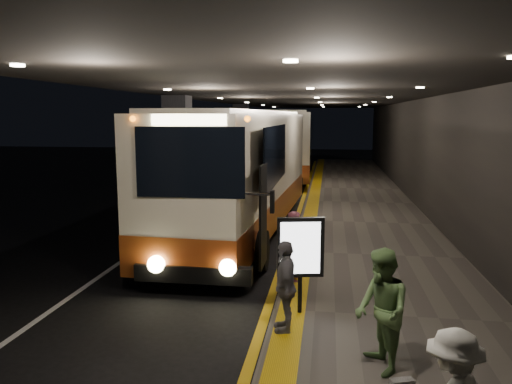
# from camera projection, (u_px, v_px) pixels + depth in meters

# --- Properties ---
(ground) EXTENTS (90.00, 90.00, 0.00)m
(ground) POSITION_uv_depth(u_px,v_px,m) (190.00, 263.00, 12.84)
(ground) COLOR black
(lane_line_white) EXTENTS (0.12, 50.00, 0.01)m
(lane_line_white) POSITION_uv_depth(u_px,v_px,m) (180.00, 220.00, 17.98)
(lane_line_white) COLOR silver
(lane_line_white) RESTS_ON ground
(kerb_stripe_yellow) EXTENTS (0.18, 50.00, 0.01)m
(kerb_stripe_yellow) POSITION_uv_depth(u_px,v_px,m) (295.00, 224.00, 17.39)
(kerb_stripe_yellow) COLOR gold
(kerb_stripe_yellow) RESTS_ON ground
(sidewalk) EXTENTS (4.50, 50.00, 0.15)m
(sidewalk) POSITION_uv_depth(u_px,v_px,m) (365.00, 224.00, 17.03)
(sidewalk) COLOR #514C44
(sidewalk) RESTS_ON ground
(tactile_strip) EXTENTS (0.50, 50.00, 0.01)m
(tactile_strip) POSITION_uv_depth(u_px,v_px,m) (309.00, 220.00, 17.29)
(tactile_strip) COLOR gold
(tactile_strip) RESTS_ON sidewalk
(terminal_wall) EXTENTS (0.10, 50.00, 6.00)m
(terminal_wall) POSITION_uv_depth(u_px,v_px,m) (438.00, 139.00, 16.27)
(terminal_wall) COLOR black
(terminal_wall) RESTS_ON ground
(support_columns) EXTENTS (0.80, 24.80, 4.40)m
(support_columns) POSITION_uv_depth(u_px,v_px,m) (178.00, 163.00, 16.63)
(support_columns) COLOR black
(support_columns) RESTS_ON ground
(canopy) EXTENTS (9.00, 50.00, 0.40)m
(canopy) POSITION_uv_depth(u_px,v_px,m) (301.00, 90.00, 16.67)
(canopy) COLOR black
(canopy) RESTS_ON support_columns
(coach_main) EXTENTS (3.15, 12.23, 3.78)m
(coach_main) POSITION_uv_depth(u_px,v_px,m) (242.00, 177.00, 15.75)
(coach_main) COLOR beige
(coach_main) RESTS_ON ground
(coach_second) EXTENTS (3.19, 12.59, 3.92)m
(coach_second) POSITION_uv_depth(u_px,v_px,m) (288.00, 147.00, 30.43)
(coach_second) COLOR beige
(coach_second) RESTS_ON ground
(passenger_boarding) EXTENTS (0.48, 0.63, 1.54)m
(passenger_boarding) POSITION_uv_depth(u_px,v_px,m) (296.00, 246.00, 10.91)
(passenger_boarding) COLOR #C05A77
(passenger_boarding) RESTS_ON sidewalk
(passenger_waiting_green) EXTENTS (0.76, 0.98, 1.77)m
(passenger_waiting_green) POSITION_uv_depth(u_px,v_px,m) (382.00, 311.00, 6.98)
(passenger_waiting_green) COLOR #567C45
(passenger_waiting_green) RESTS_ON sidewalk
(passenger_waiting_grey) EXTENTS (0.59, 0.97, 1.56)m
(passenger_waiting_grey) POSITION_uv_depth(u_px,v_px,m) (285.00, 286.00, 8.31)
(passenger_waiting_grey) COLOR #57555B
(passenger_waiting_grey) RESTS_ON sidewalk
(info_sign) EXTENTS (0.85, 0.27, 1.79)m
(info_sign) POSITION_uv_depth(u_px,v_px,m) (300.00, 249.00, 8.99)
(info_sign) COLOR black
(info_sign) RESTS_ON sidewalk
(stanchion_post) EXTENTS (0.05, 0.05, 1.08)m
(stanchion_post) POSITION_uv_depth(u_px,v_px,m) (291.00, 268.00, 10.11)
(stanchion_post) COLOR black
(stanchion_post) RESTS_ON sidewalk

